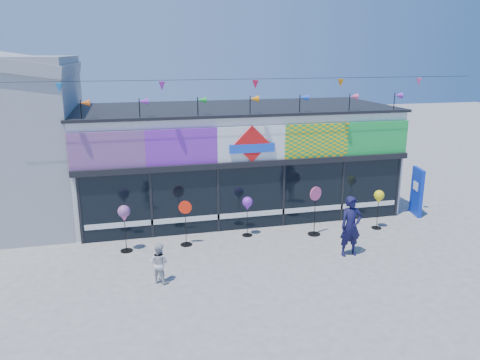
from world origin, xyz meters
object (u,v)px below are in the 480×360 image
object	(u,v)px
spinner_1	(186,222)
spinner_3	(315,210)
child	(159,263)
spinner_0	(124,215)
adult_man	(351,226)
spinner_2	(247,205)
spinner_4	(379,198)
blue_sign	(417,192)

from	to	relation	value
spinner_1	spinner_3	size ratio (longest dim) A/B	0.88
child	spinner_0	bearing A→B (deg)	-33.21
adult_man	child	bearing A→B (deg)	-177.03
spinner_2	spinner_4	bearing A→B (deg)	-5.35
spinner_2	child	world-z (taller)	spinner_2
adult_man	blue_sign	bearing A→B (deg)	33.29
blue_sign	spinner_2	bearing A→B (deg)	-162.86
child	spinner_4	bearing A→B (deg)	-127.47
spinner_0	spinner_2	size ratio (longest dim) A/B	1.10
spinner_3	adult_man	size ratio (longest dim) A/B	0.91
blue_sign	spinner_2	distance (m)	6.97
blue_sign	child	distance (m)	10.67
blue_sign	spinner_1	distance (m)	9.14
spinner_0	child	size ratio (longest dim) A/B	1.35
spinner_1	spinner_3	bearing A→B (deg)	-1.90
spinner_1	adult_man	bearing A→B (deg)	-22.41
blue_sign	spinner_1	xyz separation A→B (m)	(-9.10, -0.89, -0.13)
spinner_1	spinner_4	xyz separation A→B (m)	(6.87, -0.12, 0.34)
spinner_2	spinner_0	bearing A→B (deg)	-174.96
spinner_3	spinner_4	xyz separation A→B (m)	(2.43, 0.02, 0.23)
blue_sign	spinner_4	world-z (taller)	blue_sign
spinner_0	spinner_2	distance (m)	4.10
blue_sign	child	size ratio (longest dim) A/B	1.62
spinner_2	spinner_3	distance (m)	2.34
blue_sign	spinner_3	size ratio (longest dim) A/B	1.07
blue_sign	spinner_3	world-z (taller)	blue_sign
spinner_1	child	world-z (taller)	spinner_1
spinner_3	adult_man	xyz separation A→B (m)	(0.41, -1.85, 0.04)
spinner_0	blue_sign	bearing A→B (deg)	4.84
spinner_1	spinner_2	bearing A→B (deg)	8.34
spinner_4	spinner_3	bearing A→B (deg)	-179.44
spinner_4	child	distance (m)	8.25
spinner_1	spinner_2	xyz separation A→B (m)	(2.16, 0.32, 0.32)
adult_man	spinner_3	bearing A→B (deg)	101.55
spinner_2	spinner_4	xyz separation A→B (m)	(4.71, -0.44, 0.02)
spinner_0	spinner_4	xyz separation A→B (m)	(8.79, -0.08, -0.09)
blue_sign	spinner_0	xyz separation A→B (m)	(-11.02, -0.93, 0.30)
spinner_4	adult_man	distance (m)	2.76
blue_sign	adult_man	world-z (taller)	adult_man
spinner_1	spinner_3	xyz separation A→B (m)	(4.44, -0.15, 0.11)
spinner_0	spinner_2	xyz separation A→B (m)	(4.08, 0.36, -0.11)
adult_man	child	size ratio (longest dim) A/B	1.67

